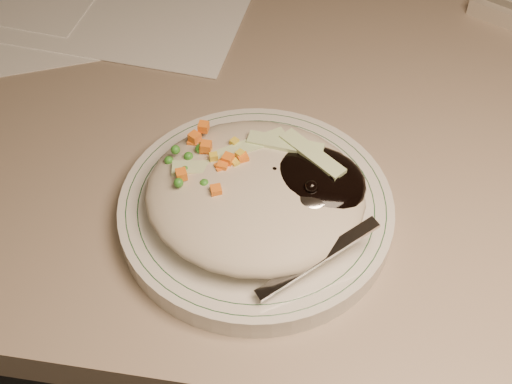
# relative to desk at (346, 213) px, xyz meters

# --- Properties ---
(desk) EXTENTS (1.40, 0.70, 0.74)m
(desk) POSITION_rel_desk_xyz_m (0.00, 0.00, 0.00)
(desk) COLOR gray
(desk) RESTS_ON ground
(plate) EXTENTS (0.25, 0.25, 0.02)m
(plate) POSITION_rel_desk_xyz_m (-0.09, -0.18, 0.21)
(plate) COLOR silver
(plate) RESTS_ON desk
(plate_rim) EXTENTS (0.23, 0.23, 0.00)m
(plate_rim) POSITION_rel_desk_xyz_m (-0.09, -0.18, 0.22)
(plate_rim) COLOR #144723
(plate_rim) RESTS_ON plate
(meal) EXTENTS (0.20, 0.19, 0.05)m
(meal) POSITION_rel_desk_xyz_m (-0.08, -0.18, 0.24)
(meal) COLOR #BEB49A
(meal) RESTS_ON plate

